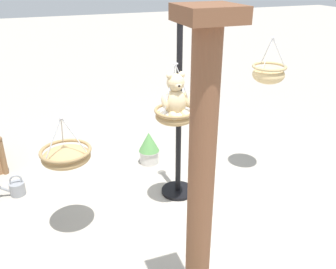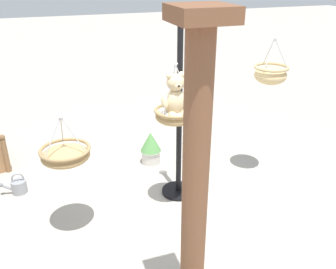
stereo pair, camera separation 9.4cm
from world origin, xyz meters
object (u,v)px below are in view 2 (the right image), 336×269
at_px(hanging_basket_with_teddy, 175,115).
at_px(greenhouse_pillar_right, 195,200).
at_px(display_pole_central, 179,146).
at_px(teddy_bear, 176,98).
at_px(hanging_basket_left_high, 271,74).
at_px(hanging_basket_right_low, 66,154).
at_px(potted_plant_flowering_red, 151,147).
at_px(watering_can, 18,186).

height_order(hanging_basket_with_teddy, greenhouse_pillar_right, greenhouse_pillar_right).
relative_size(display_pole_central, hanging_basket_with_teddy, 3.30).
height_order(display_pole_central, greenhouse_pillar_right, greenhouse_pillar_right).
bearing_deg(hanging_basket_with_teddy, teddy_bear, 90.00).
distance_m(hanging_basket_with_teddy, greenhouse_pillar_right, 1.68).
height_order(hanging_basket_left_high, greenhouse_pillar_right, greenhouse_pillar_right).
bearing_deg(hanging_basket_right_low, potted_plant_flowering_red, -136.49).
relative_size(hanging_basket_left_high, watering_can, 1.73).
bearing_deg(greenhouse_pillar_right, display_pole_central, -107.52).
relative_size(hanging_basket_left_high, potted_plant_flowering_red, 1.17).
distance_m(hanging_basket_right_low, greenhouse_pillar_right, 1.77).
xyz_separation_m(hanging_basket_right_low, potted_plant_flowering_red, (-1.29, -1.23, -0.72)).
relative_size(hanging_basket_with_teddy, teddy_bear, 1.38).
bearing_deg(display_pole_central, hanging_basket_with_teddy, 59.04).
height_order(teddy_bear, greenhouse_pillar_right, greenhouse_pillar_right).
bearing_deg(greenhouse_pillar_right, hanging_basket_left_high, -134.19).
xyz_separation_m(hanging_basket_left_high, hanging_basket_right_low, (2.71, 0.40, -0.52)).
distance_m(greenhouse_pillar_right, potted_plant_flowering_red, 2.99).
bearing_deg(greenhouse_pillar_right, teddy_bear, -105.42).
bearing_deg(hanging_basket_with_teddy, hanging_basket_left_high, -167.12).
height_order(display_pole_central, teddy_bear, display_pole_central).
bearing_deg(watering_can, greenhouse_pillar_right, 119.38).
bearing_deg(teddy_bear, potted_plant_flowering_red, -91.86).
xyz_separation_m(display_pole_central, watering_can, (2.04, -0.70, -0.60)).
distance_m(display_pole_central, greenhouse_pillar_right, 2.04).
bearing_deg(greenhouse_pillar_right, hanging_basket_with_teddy, -105.21).
bearing_deg(watering_can, hanging_basket_right_low, 121.96).
relative_size(teddy_bear, hanging_basket_right_low, 0.94).
bearing_deg(hanging_basket_left_high, hanging_basket_right_low, 8.39).
xyz_separation_m(teddy_bear, hanging_basket_right_low, (1.25, 0.04, -0.47)).
bearing_deg(hanging_basket_right_low, teddy_bear, -178.05).
bearing_deg(watering_can, teddy_bear, 152.68).
xyz_separation_m(potted_plant_flowering_red, watering_can, (1.93, 0.21, -0.16)).
xyz_separation_m(hanging_basket_left_high, watering_can, (3.34, -0.62, -1.40)).
relative_size(display_pole_central, teddy_bear, 4.56).
bearing_deg(hanging_basket_with_teddy, watering_can, -26.74).
relative_size(display_pole_central, hanging_basket_right_low, 4.30).
bearing_deg(display_pole_central, teddy_bear, 61.29).
height_order(display_pole_central, hanging_basket_with_teddy, display_pole_central).
height_order(potted_plant_flowering_red, watering_can, potted_plant_flowering_red).
height_order(greenhouse_pillar_right, potted_plant_flowering_red, greenhouse_pillar_right).
relative_size(hanging_basket_with_teddy, hanging_basket_left_high, 1.16).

